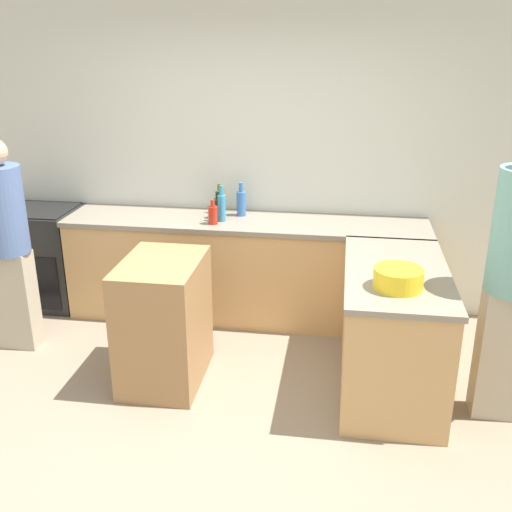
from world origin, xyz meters
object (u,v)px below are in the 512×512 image
object	(u,v)px
mixing_bowl	(398,278)
olive_oil_bottle	(220,201)
range_oven	(40,256)
person_by_range	(7,239)
island_table	(164,321)
water_bottle_blue	(241,203)
hot_sauce_bottle	(213,214)
dish_soap_bottle	(222,207)
wine_bottle_dark	(218,208)

from	to	relation	value
mixing_bowl	olive_oil_bottle	bearing A→B (deg)	134.68
range_oven	person_by_range	bearing A→B (deg)	-74.97
island_table	olive_oil_bottle	distance (m)	1.39
olive_oil_bottle	water_bottle_blue	bearing A→B (deg)	-12.85
hot_sauce_bottle	dish_soap_bottle	size ratio (longest dim) A/B	0.68
person_by_range	water_bottle_blue	bearing A→B (deg)	29.70
water_bottle_blue	mixing_bowl	bearing A→B (deg)	-48.70
range_oven	hot_sauce_bottle	distance (m)	1.76
mixing_bowl	dish_soap_bottle	distance (m)	1.82
mixing_bowl	dish_soap_bottle	bearing A→B (deg)	138.28
water_bottle_blue	dish_soap_bottle	bearing A→B (deg)	-125.83
island_table	mixing_bowl	size ratio (longest dim) A/B	2.97
range_oven	person_by_range	size ratio (longest dim) A/B	0.54
mixing_bowl	dish_soap_bottle	xyz separation A→B (m)	(-1.36, 1.21, 0.06)
dish_soap_bottle	person_by_range	xyz separation A→B (m)	(-1.51, -0.75, -0.11)
mixing_bowl	olive_oil_bottle	size ratio (longest dim) A/B	1.18
hot_sauce_bottle	olive_oil_bottle	size ratio (longest dim) A/B	0.79
dish_soap_bottle	water_bottle_blue	size ratio (longest dim) A/B	1.06
dish_soap_bottle	wine_bottle_dark	xyz separation A→B (m)	(-0.05, 0.08, -0.03)
hot_sauce_bottle	person_by_range	xyz separation A→B (m)	(-1.45, -0.66, -0.07)
hot_sauce_bottle	dish_soap_bottle	xyz separation A→B (m)	(0.06, 0.09, 0.04)
range_oven	hot_sauce_bottle	bearing A→B (deg)	-5.33
island_table	olive_oil_bottle	bearing A→B (deg)	83.47
mixing_bowl	person_by_range	size ratio (longest dim) A/B	0.18
range_oven	olive_oil_bottle	bearing A→B (deg)	5.66
hot_sauce_bottle	olive_oil_bottle	bearing A→B (deg)	91.87
water_bottle_blue	wine_bottle_dark	bearing A→B (deg)	-150.04
mixing_bowl	dish_soap_bottle	size ratio (longest dim) A/B	1.00
hot_sauce_bottle	wine_bottle_dark	bearing A→B (deg)	87.75
mixing_bowl	dish_soap_bottle	world-z (taller)	dish_soap_bottle
olive_oil_bottle	person_by_range	world-z (taller)	person_by_range
mixing_bowl	wine_bottle_dark	xyz separation A→B (m)	(-1.41, 1.29, 0.03)
dish_soap_bottle	hot_sauce_bottle	bearing A→B (deg)	-121.35
island_table	wine_bottle_dark	distance (m)	1.25
range_oven	island_table	bearing A→B (deg)	-36.29
island_table	dish_soap_bottle	world-z (taller)	dish_soap_bottle
range_oven	island_table	world-z (taller)	island_table
mixing_bowl	olive_oil_bottle	distance (m)	2.03
dish_soap_bottle	island_table	bearing A→B (deg)	-101.45
range_oven	mixing_bowl	size ratio (longest dim) A/B	2.93
dish_soap_bottle	olive_oil_bottle	bearing A→B (deg)	106.06
dish_soap_bottle	water_bottle_blue	bearing A→B (deg)	54.17
dish_soap_bottle	person_by_range	world-z (taller)	person_by_range
island_table	hot_sauce_bottle	distance (m)	1.10
dish_soap_bottle	water_bottle_blue	xyz separation A→B (m)	(0.13, 0.18, -0.01)
range_oven	person_by_range	distance (m)	0.96
range_oven	hot_sauce_bottle	xyz separation A→B (m)	(1.67, -0.16, 0.52)
water_bottle_blue	hot_sauce_bottle	bearing A→B (deg)	-124.40
dish_soap_bottle	water_bottle_blue	world-z (taller)	dish_soap_bottle
range_oven	mixing_bowl	xyz separation A→B (m)	(3.09, -1.28, 0.50)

